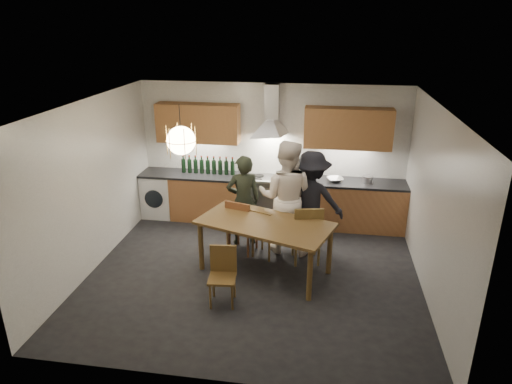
# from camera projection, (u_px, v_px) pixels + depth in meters

# --- Properties ---
(ground) EXTENTS (5.00, 5.00, 0.00)m
(ground) POSITION_uv_depth(u_px,v_px,m) (253.00, 274.00, 7.04)
(ground) COLOR black
(ground) RESTS_ON ground
(room_shell) EXTENTS (5.02, 4.52, 2.61)m
(room_shell) POSITION_uv_depth(u_px,v_px,m) (253.00, 169.00, 6.43)
(room_shell) COLOR white
(room_shell) RESTS_ON ground
(counter_run) EXTENTS (5.00, 0.62, 0.90)m
(counter_run) POSITION_uv_depth(u_px,v_px,m) (271.00, 200.00, 8.68)
(counter_run) COLOR #BB7A48
(counter_run) RESTS_ON ground
(range_stove) EXTENTS (0.90, 0.60, 0.92)m
(range_stove) POSITION_uv_depth(u_px,v_px,m) (270.00, 200.00, 8.68)
(range_stove) COLOR silver
(range_stove) RESTS_ON ground
(wall_fixtures) EXTENTS (4.30, 0.54, 1.10)m
(wall_fixtures) POSITION_uv_depth(u_px,v_px,m) (271.00, 125.00, 8.27)
(wall_fixtures) COLOR #B97D47
(wall_fixtures) RESTS_ON ground
(pendant_lamp) EXTENTS (0.43, 0.43, 0.70)m
(pendant_lamp) POSITION_uv_depth(u_px,v_px,m) (181.00, 141.00, 6.34)
(pendant_lamp) COLOR black
(pendant_lamp) RESTS_ON ground
(dining_table) EXTENTS (2.19, 1.58, 0.83)m
(dining_table) POSITION_uv_depth(u_px,v_px,m) (265.00, 228.00, 6.86)
(dining_table) COLOR brown
(dining_table) RESTS_ON ground
(chair_back_left) EXTENTS (0.53, 0.53, 0.95)m
(chair_back_left) POSITION_uv_depth(u_px,v_px,m) (240.00, 223.00, 7.47)
(chair_back_left) COLOR brown
(chair_back_left) RESTS_ON ground
(chair_back_mid) EXTENTS (0.50, 0.50, 0.85)m
(chair_back_mid) POSITION_uv_depth(u_px,v_px,m) (263.00, 231.00, 7.35)
(chair_back_mid) COLOR brown
(chair_back_mid) RESTS_ON ground
(chair_back_right) EXTENTS (0.53, 0.53, 1.00)m
(chair_back_right) POSITION_uv_depth(u_px,v_px,m) (307.00, 231.00, 7.14)
(chair_back_right) COLOR brown
(chair_back_right) RESTS_ON ground
(chair_front) EXTENTS (0.40, 0.40, 0.81)m
(chair_front) POSITION_uv_depth(u_px,v_px,m) (223.00, 271.00, 6.23)
(chair_front) COLOR brown
(chair_front) RESTS_ON ground
(person_left) EXTENTS (0.68, 0.56, 1.59)m
(person_left) POSITION_uv_depth(u_px,v_px,m) (243.00, 200.00, 7.74)
(person_left) COLOR black
(person_left) RESTS_ON ground
(person_mid) EXTENTS (1.00, 0.81, 1.91)m
(person_mid) POSITION_uv_depth(u_px,v_px,m) (286.00, 197.00, 7.45)
(person_mid) COLOR white
(person_mid) RESTS_ON ground
(person_right) EXTENTS (1.12, 0.68, 1.69)m
(person_right) POSITION_uv_depth(u_px,v_px,m) (311.00, 200.00, 7.62)
(person_right) COLOR black
(person_right) RESTS_ON ground
(mixing_bowl) EXTENTS (0.37, 0.37, 0.07)m
(mixing_bowl) POSITION_uv_depth(u_px,v_px,m) (335.00, 180.00, 8.31)
(mixing_bowl) COLOR silver
(mixing_bowl) RESTS_ON counter_run
(stock_pot) EXTENTS (0.24, 0.24, 0.13)m
(stock_pot) POSITION_uv_depth(u_px,v_px,m) (368.00, 180.00, 8.22)
(stock_pot) COLOR #AAABAE
(stock_pot) RESTS_ON counter_run
(wine_bottles) EXTENTS (1.04, 0.08, 0.34)m
(wine_bottles) POSITION_uv_depth(u_px,v_px,m) (208.00, 165.00, 8.69)
(wine_bottles) COLOR black
(wine_bottles) RESTS_ON counter_run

